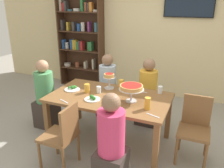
# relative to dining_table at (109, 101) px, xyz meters

# --- Properties ---
(ground_plane) EXTENTS (12.00, 12.00, 0.00)m
(ground_plane) POSITION_rel_dining_table_xyz_m (0.00, 0.00, -0.66)
(ground_plane) COLOR gray
(rear_partition) EXTENTS (8.00, 0.12, 2.80)m
(rear_partition) POSITION_rel_dining_table_xyz_m (0.00, 2.20, 0.74)
(rear_partition) COLOR beige
(rear_partition) RESTS_ON ground_plane
(dining_table) EXTENTS (1.70, 0.98, 0.74)m
(dining_table) POSITION_rel_dining_table_xyz_m (0.00, 0.00, 0.00)
(dining_table) COLOR brown
(dining_table) RESTS_ON ground_plane
(bookshelf) EXTENTS (1.10, 0.30, 2.21)m
(bookshelf) POSITION_rel_dining_table_xyz_m (-1.62, 2.01, 0.51)
(bookshelf) COLOR #422819
(bookshelf) RESTS_ON ground_plane
(television) EXTENTS (0.94, 0.05, 0.56)m
(television) POSITION_rel_dining_table_xyz_m (0.76, 2.11, 1.33)
(television) COLOR black
(diner_far_left) EXTENTS (0.34, 0.34, 1.15)m
(diner_far_left) POSITION_rel_dining_table_xyz_m (-0.38, 0.79, -0.17)
(diner_far_left) COLOR #382D28
(diner_far_left) RESTS_ON ground_plane
(diner_near_right) EXTENTS (0.34, 0.34, 1.15)m
(diner_near_right) POSITION_rel_dining_table_xyz_m (0.37, -0.81, -0.17)
(diner_near_right) COLOR #382D28
(diner_near_right) RESTS_ON ground_plane
(diner_head_west) EXTENTS (0.34, 0.34, 1.15)m
(diner_head_west) POSITION_rel_dining_table_xyz_m (-1.16, 0.02, -0.17)
(diner_head_west) COLOR #382D28
(diner_head_west) RESTS_ON ground_plane
(diner_far_right) EXTENTS (0.34, 0.34, 1.15)m
(diner_far_right) POSITION_rel_dining_table_xyz_m (0.37, 0.76, -0.17)
(diner_far_right) COLOR #382D28
(diner_far_right) RESTS_ON ground_plane
(chair_head_east) EXTENTS (0.40, 0.40, 0.87)m
(chair_head_east) POSITION_rel_dining_table_xyz_m (1.18, 0.08, -0.17)
(chair_head_east) COLOR brown
(chair_head_east) RESTS_ON ground_plane
(chair_near_left) EXTENTS (0.40, 0.40, 0.87)m
(chair_near_left) POSITION_rel_dining_table_xyz_m (-0.30, -0.76, -0.17)
(chair_near_left) COLOR brown
(chair_near_left) RESTS_ON ground_plane
(deep_dish_pizza_stand) EXTENTS (0.34, 0.34, 0.23)m
(deep_dish_pizza_stand) POSITION_rel_dining_table_xyz_m (0.34, -0.05, 0.27)
(deep_dish_pizza_stand) COLOR silver
(deep_dish_pizza_stand) RESTS_ON dining_table
(personal_pizza_stand) EXTENTS (0.19, 0.19, 0.24)m
(personal_pizza_stand) POSITION_rel_dining_table_xyz_m (-0.12, 0.28, 0.26)
(personal_pizza_stand) COLOR silver
(personal_pizza_stand) RESTS_ON dining_table
(salad_plate_near_diner) EXTENTS (0.22, 0.22, 0.07)m
(salad_plate_near_diner) POSITION_rel_dining_table_xyz_m (-0.16, -0.21, 0.10)
(salad_plate_near_diner) COLOR white
(salad_plate_near_diner) RESTS_ON dining_table
(salad_plate_far_diner) EXTENTS (0.23, 0.23, 0.07)m
(salad_plate_far_diner) POSITION_rel_dining_table_xyz_m (-0.62, 0.01, 0.10)
(salad_plate_far_diner) COLOR white
(salad_plate_far_diner) RESTS_ON dining_table
(beer_glass_amber_tall) EXTENTS (0.07, 0.07, 0.16)m
(beer_glass_amber_tall) POSITION_rel_dining_table_xyz_m (0.06, 0.31, 0.16)
(beer_glass_amber_tall) COLOR gold
(beer_glass_amber_tall) RESTS_ON dining_table
(beer_glass_amber_short) EXTENTS (0.08, 0.08, 0.13)m
(beer_glass_amber_short) POSITION_rel_dining_table_xyz_m (-0.36, 0.00, 0.15)
(beer_glass_amber_short) COLOR gold
(beer_glass_amber_short) RESTS_ON dining_table
(beer_glass_amber_spare) EXTENTS (0.08, 0.08, 0.15)m
(beer_glass_amber_spare) POSITION_rel_dining_table_xyz_m (0.61, -0.19, 0.16)
(beer_glass_amber_spare) COLOR gold
(beer_glass_amber_spare) RESTS_ON dining_table
(water_glass_clear_near) EXTENTS (0.07, 0.07, 0.10)m
(water_glass_clear_near) POSITION_rel_dining_table_xyz_m (-0.19, 0.06, 0.13)
(water_glass_clear_near) COLOR white
(water_glass_clear_near) RESTS_ON dining_table
(water_glass_clear_far) EXTENTS (0.07, 0.07, 0.11)m
(water_glass_clear_far) POSITION_rel_dining_table_xyz_m (0.64, 0.39, 0.14)
(water_glass_clear_far) COLOR white
(water_glass_clear_far) RESTS_ON dining_table
(cutlery_fork_near) EXTENTS (0.17, 0.08, 0.00)m
(cutlery_fork_near) POSITION_rel_dining_table_xyz_m (-0.49, -0.41, 0.09)
(cutlery_fork_near) COLOR silver
(cutlery_fork_near) RESTS_ON dining_table
(cutlery_knife_near) EXTENTS (0.18, 0.04, 0.00)m
(cutlery_knife_near) POSITION_rel_dining_table_xyz_m (0.38, 0.33, 0.09)
(cutlery_knife_near) COLOR silver
(cutlery_knife_near) RESTS_ON dining_table
(cutlery_fork_far) EXTENTS (0.18, 0.07, 0.00)m
(cutlery_fork_far) POSITION_rel_dining_table_xyz_m (0.71, -0.34, 0.09)
(cutlery_fork_far) COLOR silver
(cutlery_fork_far) RESTS_ON dining_table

